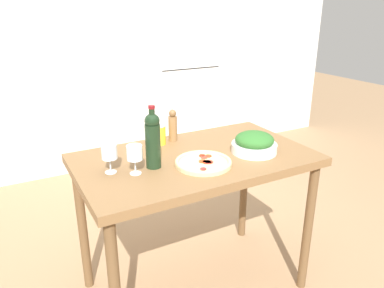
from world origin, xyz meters
The scene contains 11 objects.
ground_plane centered at (0.00, 0.00, 0.00)m, with size 14.00×14.00×0.00m, color #9E7A56.
wall_back centered at (0.00, 2.23, 1.30)m, with size 6.40×0.08×2.60m.
refrigerator centered at (0.80, 1.86, 0.80)m, with size 0.65×0.68×1.61m.
prep_counter centered at (0.00, 0.00, 0.83)m, with size 1.36×0.80×0.93m.
wine_bottle centered at (-0.27, -0.03, 1.09)m, with size 0.08×0.08×0.34m.
wine_glass_near centered at (-0.39, -0.07, 1.04)m, with size 0.08×0.08×0.16m.
wine_glass_far centered at (-0.50, 0.01, 1.05)m, with size 0.08×0.08×0.16m.
pepper_mill centered at (0.00, 0.30, 1.03)m, with size 0.06×0.06×0.20m.
salad_bowl centered at (0.33, -0.12, 0.99)m, with size 0.27×0.27×0.13m.
homemade_pizza centered at (-0.02, -0.14, 0.95)m, with size 0.31×0.31×0.03m.
salt_canister centered at (-0.10, 0.28, 1.00)m, with size 0.08×0.08×0.13m.
Camera 1 is at (-0.97, -1.76, 1.76)m, focal length 35.00 mm.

